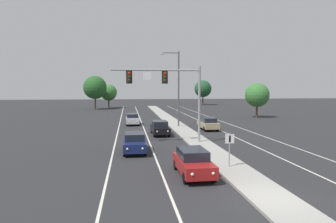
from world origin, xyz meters
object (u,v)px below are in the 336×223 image
object	(u,v)px
overhead_signal_mast	(171,87)
car_oncoming_silver	(133,119)
tree_far_right_a	(203,89)
tree_far_right_c	(257,95)
car_receding_tan	(208,123)
tree_far_left_a	(109,92)
car_oncoming_black	(160,128)
car_oncoming_red	(193,162)
tree_far_left_c	(95,88)
street_lamp_median	(177,84)
median_sign_post	(230,145)
car_oncoming_navy	(135,142)

from	to	relation	value
overhead_signal_mast	car_oncoming_silver	bearing A→B (deg)	102.34
tree_far_right_a	tree_far_right_c	size ratio (longest dim) A/B	1.24
car_receding_tan	tree_far_left_a	distance (m)	46.87
overhead_signal_mast	car_receding_tan	world-z (taller)	overhead_signal_mast
overhead_signal_mast	car_oncoming_black	bearing A→B (deg)	94.82
overhead_signal_mast	car_oncoming_silver	distance (m)	16.57
car_oncoming_red	tree_far_left_c	size ratio (longest dim) A/B	0.55
car_oncoming_silver	tree_far_left_c	distance (m)	33.90
car_oncoming_silver	tree_far_right_c	size ratio (longest dim) A/B	0.73
car_oncoming_silver	tree_far_left_a	xyz separation A→B (m)	(-5.66, 37.56, 3.27)
tree_far_left_a	car_oncoming_red	bearing A→B (deg)	-82.01
tree_far_right_c	car_oncoming_black	bearing A→B (deg)	-137.51
street_lamp_median	tree_far_right_c	bearing A→B (deg)	34.32
median_sign_post	street_lamp_median	distance (m)	21.91
tree_far_left_a	overhead_signal_mast	bearing A→B (deg)	-80.31
car_oncoming_navy	car_oncoming_black	distance (m)	9.38
car_oncoming_navy	tree_far_left_a	bearing A→B (deg)	95.63
median_sign_post	car_receding_tan	xyz separation A→B (m)	(3.45, 18.23, -0.77)
median_sign_post	tree_far_left_c	xyz separation A→B (m)	(-14.54, 57.40, 3.80)
tree_far_left_c	overhead_signal_mast	bearing A→B (deg)	-75.94
overhead_signal_mast	tree_far_left_a	world-z (taller)	overhead_signal_mast
car_oncoming_black	car_oncoming_red	bearing A→B (deg)	-88.84
median_sign_post	car_receding_tan	world-z (taller)	median_sign_post
car_oncoming_red	car_oncoming_silver	distance (m)	26.23
car_oncoming_silver	car_receding_tan	size ratio (longest dim) A/B	1.00
median_sign_post	car_oncoming_red	xyz separation A→B (m)	(-2.66, -1.09, -0.77)
street_lamp_median	car_receding_tan	bearing A→B (deg)	-43.45
overhead_signal_mast	car_receding_tan	bearing A→B (deg)	56.00
tree_far_left_c	tree_far_right_c	distance (m)	39.58
tree_far_left_c	tree_far_right_a	xyz separation A→B (m)	(31.28, 16.44, -0.38)
overhead_signal_mast	car_oncoming_silver	world-z (taller)	overhead_signal_mast
overhead_signal_mast	car_oncoming_red	bearing A→B (deg)	-90.79
car_oncoming_silver	car_receding_tan	bearing A→B (deg)	-35.58
tree_far_right_a	tree_far_left_a	xyz separation A→B (m)	(-28.32, -11.34, -0.91)
tree_far_right_c	car_oncoming_red	bearing A→B (deg)	-119.33
street_lamp_median	tree_far_right_c	size ratio (longest dim) A/B	1.62
car_oncoming_navy	car_oncoming_red	bearing A→B (deg)	-64.87
car_oncoming_red	car_oncoming_black	distance (m)	16.06
tree_far_left_a	tree_far_right_c	size ratio (longest dim) A/B	1.02
street_lamp_median	tree_far_left_a	bearing A→B (deg)	105.78
overhead_signal_mast	tree_far_left_c	bearing A→B (deg)	104.06
car_oncoming_black	street_lamp_median	bearing A→B (deg)	65.39
car_oncoming_navy	car_oncoming_silver	size ratio (longest dim) A/B	1.00
tree_far_left_c	car_oncoming_silver	bearing A→B (deg)	-75.13
car_oncoming_black	tree_far_left_a	size ratio (longest dim) A/B	0.72
tree_far_left_c	tree_far_right_c	size ratio (longest dim) A/B	1.33
street_lamp_median	tree_far_left_c	world-z (taller)	street_lamp_median
car_oncoming_red	tree_far_left_a	distance (m)	64.30
tree_far_left_c	tree_far_right_a	distance (m)	35.34
car_oncoming_navy	median_sign_post	bearing A→B (deg)	-45.28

